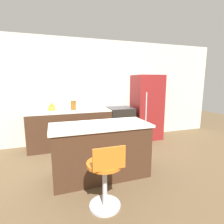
% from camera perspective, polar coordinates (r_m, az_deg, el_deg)
% --- Properties ---
extents(ground_plane, '(14.00, 14.00, 0.00)m').
position_cam_1_polar(ground_plane, '(4.19, -8.75, -11.99)').
color(ground_plane, brown).
extents(wall_back, '(8.00, 0.06, 2.60)m').
position_cam_1_polar(wall_back, '(4.54, -10.62, 6.56)').
color(wall_back, beige).
rests_on(wall_back, ground_plane).
extents(back_counter, '(1.89, 0.61, 0.89)m').
position_cam_1_polar(back_counter, '(4.32, -13.39, -5.27)').
color(back_counter, '#422819').
rests_on(back_counter, ground_plane).
extents(kitchen_island, '(1.59, 0.70, 0.88)m').
position_cam_1_polar(kitchen_island, '(2.95, -3.69, -12.26)').
color(kitchen_island, '#422819').
rests_on(kitchen_island, ground_plane).
extents(oven_range, '(0.63, 0.62, 0.89)m').
position_cam_1_polar(oven_range, '(4.60, 2.63, -4.04)').
color(oven_range, black).
rests_on(oven_range, ground_plane).
extents(refrigerator, '(0.73, 0.65, 1.72)m').
position_cam_1_polar(refrigerator, '(4.84, 11.24, 1.51)').
color(refrigerator, maroon).
rests_on(refrigerator, ground_plane).
extents(stool_chair, '(0.44, 0.44, 0.86)m').
position_cam_1_polar(stool_chair, '(2.26, -2.19, -20.21)').
color(stool_chair, '#B7B7BC').
rests_on(stool_chair, ground_plane).
extents(kettle, '(0.16, 0.16, 0.19)m').
position_cam_1_polar(kettle, '(4.24, -19.12, 1.39)').
color(kettle, '#B29333').
rests_on(kettle, back_counter).
extents(mixing_bowl, '(0.30, 0.30, 0.08)m').
position_cam_1_polar(mixing_bowl, '(4.32, -8.19, 1.51)').
color(mixing_bowl, beige).
rests_on(mixing_bowl, back_counter).
extents(canister_jar, '(0.13, 0.13, 0.21)m').
position_cam_1_polar(canister_jar, '(4.26, -12.51, 2.21)').
color(canister_jar, brown).
rests_on(canister_jar, back_counter).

